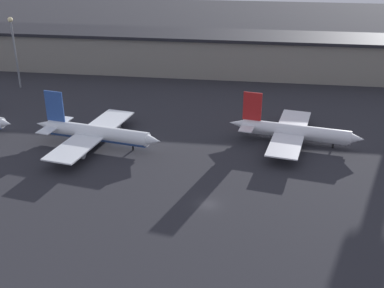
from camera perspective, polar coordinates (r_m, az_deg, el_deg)
name	(u,v)px	position (r m, az deg, el deg)	size (l,w,h in m)	color
ground	(208,204)	(104.96, 1.97, -7.16)	(600.00, 600.00, 0.00)	#26262B
terminal_building	(236,54)	(194.68, 5.28, 10.55)	(249.70, 21.93, 15.82)	gray
airplane_1	(96,133)	(133.09, -11.36, 1.28)	(37.56, 37.18, 14.18)	white
airplane_2	(293,132)	(134.75, 11.93, 1.44)	(36.70, 34.63, 13.38)	silver
lamp_post_0	(14,44)	(185.90, -20.35, 11.08)	(1.80, 1.80, 25.59)	slate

